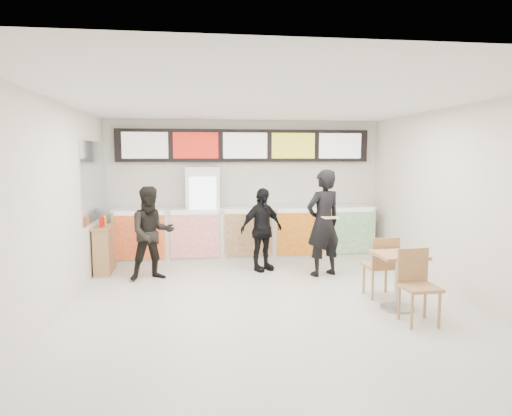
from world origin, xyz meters
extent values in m
plane|color=beige|center=(0.00, 0.00, 0.00)|extent=(7.00, 7.00, 0.00)
plane|color=white|center=(0.00, 0.00, 3.00)|extent=(7.00, 7.00, 0.00)
plane|color=silver|center=(0.00, 3.50, 1.50)|extent=(6.00, 0.00, 6.00)
plane|color=silver|center=(-3.00, 0.00, 1.50)|extent=(0.00, 7.00, 7.00)
plane|color=silver|center=(3.00, 0.00, 1.50)|extent=(0.00, 7.00, 7.00)
cube|color=silver|center=(0.00, 3.10, 0.55)|extent=(5.50, 0.70, 1.10)
cube|color=silver|center=(0.00, 3.10, 1.12)|extent=(5.56, 0.76, 0.04)
cube|color=red|center=(-2.20, 2.72, 0.61)|extent=(0.99, 0.02, 0.90)
cube|color=#D32E8C|center=(-1.10, 2.72, 0.61)|extent=(0.99, 0.02, 0.90)
cube|color=brown|center=(0.00, 2.72, 0.61)|extent=(0.99, 0.02, 0.90)
cube|color=gold|center=(1.10, 2.72, 0.61)|extent=(0.99, 0.02, 0.90)
cube|color=green|center=(2.20, 2.72, 0.61)|extent=(0.99, 0.02, 0.90)
cube|color=black|center=(0.00, 3.42, 2.45)|extent=(5.50, 0.12, 0.70)
cube|color=beige|center=(-2.12, 3.35, 2.45)|extent=(0.95, 0.02, 0.55)
cube|color=red|center=(-1.06, 3.35, 2.45)|extent=(0.95, 0.02, 0.55)
cube|color=white|center=(0.00, 3.35, 2.45)|extent=(0.95, 0.02, 0.55)
cube|color=yellow|center=(1.06, 3.35, 2.45)|extent=(0.95, 0.02, 0.55)
cube|color=white|center=(2.12, 3.35, 2.45)|extent=(0.95, 0.02, 0.55)
cube|color=white|center=(-0.93, 3.12, 1.00)|extent=(0.70, 0.65, 2.00)
cube|color=white|center=(-0.93, 2.78, 1.05)|extent=(0.54, 0.02, 1.50)
cylinder|color=#268C19|center=(-1.14, 2.82, 0.45)|extent=(0.07, 0.07, 0.22)
cylinder|color=orange|center=(-1.00, 2.82, 0.45)|extent=(0.07, 0.07, 0.22)
cylinder|color=red|center=(-0.86, 2.82, 0.45)|extent=(0.07, 0.07, 0.22)
cylinder|color=#183FB4|center=(-0.72, 2.82, 0.45)|extent=(0.07, 0.07, 0.22)
cylinder|color=orange|center=(-1.14, 2.82, 0.83)|extent=(0.07, 0.07, 0.22)
cylinder|color=red|center=(-1.00, 2.82, 0.83)|extent=(0.07, 0.07, 0.22)
cylinder|color=#183FB4|center=(-0.86, 2.82, 0.83)|extent=(0.07, 0.07, 0.22)
cylinder|color=#268C19|center=(-0.72, 2.82, 0.83)|extent=(0.07, 0.07, 0.22)
cylinder|color=red|center=(-1.14, 2.82, 1.21)|extent=(0.07, 0.07, 0.22)
cylinder|color=#183FB4|center=(-1.00, 2.82, 1.21)|extent=(0.07, 0.07, 0.22)
cylinder|color=#268C19|center=(-0.86, 2.82, 1.21)|extent=(0.07, 0.07, 0.22)
cylinder|color=orange|center=(-0.72, 2.82, 1.21)|extent=(0.07, 0.07, 0.22)
cylinder|color=#183FB4|center=(-1.14, 2.82, 1.59)|extent=(0.07, 0.07, 0.22)
cylinder|color=#268C19|center=(-1.00, 2.82, 1.59)|extent=(0.07, 0.07, 0.22)
cylinder|color=orange|center=(-0.86, 2.82, 1.59)|extent=(0.07, 0.07, 0.22)
cylinder|color=red|center=(-0.72, 2.82, 1.59)|extent=(0.07, 0.07, 0.22)
cube|color=#B2B7BF|center=(-2.99, 2.45, 1.75)|extent=(0.01, 2.00, 1.50)
imported|color=black|center=(1.27, 1.61, 0.99)|extent=(0.84, 0.70, 1.98)
imported|color=black|center=(-1.87, 1.73, 0.84)|extent=(0.97, 0.84, 1.69)
imported|color=black|center=(0.18, 2.12, 0.81)|extent=(1.02, 0.78, 1.62)
cube|color=beige|center=(1.27, 1.16, 1.15)|extent=(0.28, 0.28, 0.01)
cone|color=#CC7233|center=(1.27, 1.16, 1.16)|extent=(0.36, 0.36, 0.02)
cube|color=#A77B4C|center=(1.83, -0.39, 0.81)|extent=(0.68, 0.68, 0.04)
cylinder|color=gray|center=(1.83, -0.39, 0.40)|extent=(0.09, 0.09, 0.79)
cylinder|color=gray|center=(1.83, -0.39, 0.02)|extent=(0.49, 0.49, 0.03)
cube|color=#A77B4C|center=(1.85, -0.99, 0.50)|extent=(0.48, 0.48, 0.04)
cube|color=#A77B4C|center=(1.85, -0.78, 0.75)|extent=(0.44, 0.05, 0.46)
cube|color=#A77B4C|center=(1.81, 0.22, 0.50)|extent=(0.48, 0.48, 0.04)
cube|color=#A77B4C|center=(1.81, 0.01, 0.75)|extent=(0.44, 0.05, 0.46)
cube|color=#A77B4C|center=(-2.82, 2.35, 0.43)|extent=(0.29, 0.77, 0.86)
cube|color=#A77B4C|center=(-2.82, 2.35, 0.88)|extent=(0.33, 0.80, 0.04)
cylinder|color=red|center=(-2.82, 2.14, 0.99)|extent=(0.06, 0.06, 0.17)
cylinder|color=red|center=(-2.82, 2.30, 0.99)|extent=(0.06, 0.06, 0.17)
cylinder|color=yellow|center=(-2.82, 2.46, 0.99)|extent=(0.06, 0.06, 0.17)
cylinder|color=brown|center=(-2.82, 2.62, 0.99)|extent=(0.06, 0.06, 0.17)
camera|label=1|loc=(-1.06, -6.53, 2.22)|focal=32.00mm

